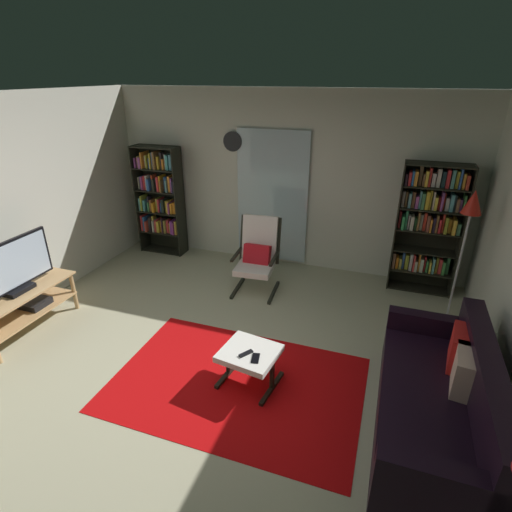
{
  "coord_description": "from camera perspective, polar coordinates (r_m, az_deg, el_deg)",
  "views": [
    {
      "loc": [
        1.53,
        -2.82,
        2.78
      ],
      "look_at": [
        0.22,
        0.93,
        0.96
      ],
      "focal_mm": 28.24,
      "sensor_mm": 36.0,
      "label": 1
    }
  ],
  "objects": [
    {
      "name": "tv_remote",
      "position": [
        3.87,
        -1.44,
        -13.64
      ],
      "size": [
        0.11,
        0.14,
        0.02
      ],
      "primitive_type": "cube",
      "rotation": [
        0.0,
        0.0,
        -0.59
      ],
      "color": "black",
      "rests_on": "ottoman"
    },
    {
      "name": "tv_stand",
      "position": [
        5.4,
        -29.98,
        -5.85
      ],
      "size": [
        0.51,
        1.24,
        0.52
      ],
      "color": "tan",
      "rests_on": "ground"
    },
    {
      "name": "floor_lamp_by_shelf",
      "position": [
        4.9,
        28.04,
        4.94
      ],
      "size": [
        0.22,
        0.22,
        1.66
      ],
      "color": "#A5A5AD",
      "rests_on": "ground"
    },
    {
      "name": "wall_clock",
      "position": [
        6.18,
        -3.34,
        15.9
      ],
      "size": [
        0.29,
        0.03,
        0.29
      ],
      "color": "silver"
    },
    {
      "name": "ground_plane",
      "position": [
        4.25,
        -7.26,
        -16.56
      ],
      "size": [
        7.02,
        7.02,
        0.0
      ],
      "primitive_type": "plane",
      "color": "#AFAA89"
    },
    {
      "name": "ottoman",
      "position": [
        3.95,
        -0.93,
        -14.04
      ],
      "size": [
        0.58,
        0.55,
        0.38
      ],
      "color": "white",
      "rests_on": "ground"
    },
    {
      "name": "cell_phone",
      "position": [
        3.82,
        -0.06,
        -14.27
      ],
      "size": [
        0.09,
        0.15,
        0.01
      ],
      "primitive_type": "cube",
      "rotation": [
        0.0,
        0.0,
        0.2
      ],
      "color": "black",
      "rests_on": "ottoman"
    },
    {
      "name": "glass_door_panel",
      "position": [
        6.16,
        2.26,
        8.25
      ],
      "size": [
        1.1,
        0.01,
        2.0
      ],
      "primitive_type": "cube",
      "color": "silver"
    },
    {
      "name": "television",
      "position": [
        5.19,
        -31.22,
        -1.48
      ],
      "size": [
        0.2,
        1.01,
        0.61
      ],
      "color": "black",
      "rests_on": "tv_stand"
    },
    {
      "name": "lounge_armchair",
      "position": [
        5.48,
        0.21,
        0.41
      ],
      "size": [
        0.61,
        0.69,
        1.02
      ],
      "color": "black",
      "rests_on": "ground"
    },
    {
      "name": "bookshelf_near_sofa",
      "position": [
        5.77,
        23.24,
        4.41
      ],
      "size": [
        0.82,
        0.3,
        1.76
      ],
      "color": "black",
      "rests_on": "ground"
    },
    {
      "name": "leather_sofa",
      "position": [
        3.84,
        24.63,
        -18.44
      ],
      "size": [
        0.83,
        1.92,
        0.82
      ],
      "color": "black",
      "rests_on": "ground"
    },
    {
      "name": "bookshelf_near_tv",
      "position": [
        6.77,
        -13.46,
        8.05
      ],
      "size": [
        0.75,
        0.3,
        1.75
      ],
      "color": "black",
      "rests_on": "ground"
    },
    {
      "name": "wall_back",
      "position": [
        6.1,
        4.23,
        10.49
      ],
      "size": [
        5.6,
        0.06,
        2.6
      ],
      "primitive_type": "cube",
      "color": "beige",
      "rests_on": "ground"
    },
    {
      "name": "area_rug",
      "position": [
        4.14,
        -2.77,
        -17.58
      ],
      "size": [
        2.41,
        1.62,
        0.01
      ],
      "primitive_type": "cube",
      "color": "red",
      "rests_on": "ground"
    }
  ]
}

